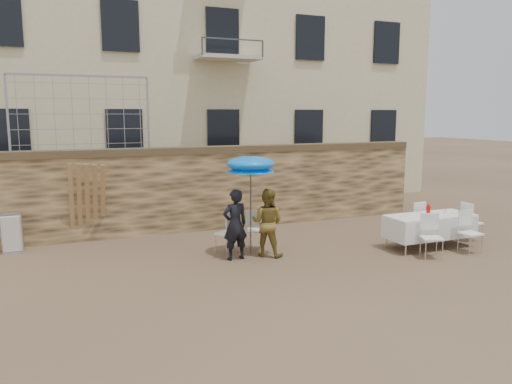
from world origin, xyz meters
name	(u,v)px	position (x,y,z in m)	size (l,w,h in m)	color
ground	(282,287)	(0.00, 0.00, 0.00)	(80.00, 80.00, 0.00)	brown
stone_wall	(203,189)	(0.00, 5.00, 1.10)	(13.00, 0.50, 2.20)	olive
chain_link_fence	(81,114)	(-3.00, 5.00, 3.10)	(3.20, 0.06, 1.80)	gray
man_suit	(235,225)	(-0.19, 1.95, 0.77)	(0.56, 0.37, 1.53)	black
woman_dress	(267,223)	(0.56, 1.95, 0.75)	(0.73, 0.57, 1.50)	#A68532
umbrella	(251,167)	(0.21, 2.05, 1.98)	(1.08, 1.08, 2.09)	#3F3F44
couple_chair_left	(227,232)	(-0.19, 2.50, 0.48)	(0.48, 0.48, 0.96)	white
couple_chair_right	(256,229)	(0.51, 2.50, 0.48)	(0.48, 0.48, 0.96)	white
banquet_table	(430,217)	(4.37, 1.16, 0.73)	(2.10, 0.85, 0.78)	silver
soda_bottle	(428,211)	(4.17, 1.01, 0.91)	(0.09, 0.09, 0.26)	red
table_chair_front_left	(432,237)	(3.77, 0.41, 0.48)	(0.48, 0.48, 0.96)	white
table_chair_front_right	(471,232)	(4.87, 0.41, 0.48)	(0.48, 0.48, 0.96)	white
table_chair_back	(414,220)	(4.57, 1.96, 0.48)	(0.48, 0.48, 0.96)	white
table_chair_side	(472,221)	(5.77, 1.26, 0.48)	(0.48, 0.48, 0.96)	white
chair_stack_right	(12,231)	(-4.65, 4.53, 0.46)	(0.46, 0.47, 0.92)	white
wood_planks	(85,203)	(-3.05, 4.60, 1.00)	(0.70, 0.20, 2.00)	#A37749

